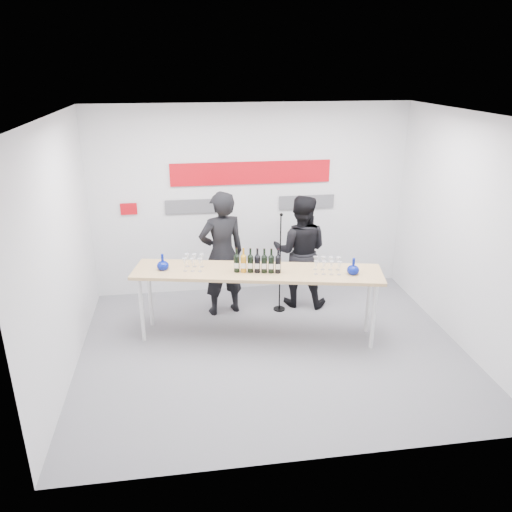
# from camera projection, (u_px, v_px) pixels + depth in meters

# --- Properties ---
(ground) EXTENTS (5.00, 5.00, 0.00)m
(ground) POSITION_uv_depth(u_px,v_px,m) (272.00, 349.00, 6.61)
(ground) COLOR slate
(ground) RESTS_ON ground
(back_wall) EXTENTS (5.00, 0.04, 3.00)m
(back_wall) POSITION_uv_depth(u_px,v_px,m) (251.00, 201.00, 7.91)
(back_wall) COLOR silver
(back_wall) RESTS_ON ground
(signage) EXTENTS (3.38, 0.02, 0.79)m
(signage) POSITION_uv_depth(u_px,v_px,m) (248.00, 182.00, 7.76)
(signage) COLOR #BC0812
(signage) RESTS_ON back_wall
(tasting_table) EXTENTS (3.34, 1.32, 0.98)m
(tasting_table) POSITION_uv_depth(u_px,v_px,m) (257.00, 276.00, 6.60)
(tasting_table) COLOR #DEBA77
(tasting_table) RESTS_ON ground
(wine_bottles) EXTENTS (0.62, 0.20, 0.33)m
(wine_bottles) POSITION_uv_depth(u_px,v_px,m) (257.00, 260.00, 6.46)
(wine_bottles) COLOR black
(wine_bottles) RESTS_ON tasting_table
(decanter_left) EXTENTS (0.16, 0.16, 0.21)m
(decanter_left) POSITION_uv_depth(u_px,v_px,m) (163.00, 262.00, 6.57)
(decanter_left) COLOR navy
(decanter_left) RESTS_ON tasting_table
(decanter_right) EXTENTS (0.16, 0.16, 0.21)m
(decanter_right) POSITION_uv_depth(u_px,v_px,m) (353.00, 266.00, 6.44)
(decanter_right) COLOR navy
(decanter_right) RESTS_ON tasting_table
(glasses_left) EXTENTS (0.29, 0.26, 0.18)m
(glasses_left) POSITION_uv_depth(u_px,v_px,m) (193.00, 263.00, 6.59)
(glasses_left) COLOR silver
(glasses_left) RESTS_ON tasting_table
(glasses_right) EXTENTS (0.39, 0.28, 0.18)m
(glasses_right) POSITION_uv_depth(u_px,v_px,m) (327.00, 266.00, 6.49)
(glasses_right) COLOR silver
(glasses_right) RESTS_ON tasting_table
(presenter_left) EXTENTS (0.78, 0.61, 1.88)m
(presenter_left) POSITION_uv_depth(u_px,v_px,m) (222.00, 254.00, 7.27)
(presenter_left) COLOR black
(presenter_left) RESTS_ON ground
(presenter_right) EXTENTS (1.01, 0.88, 1.74)m
(presenter_right) POSITION_uv_depth(u_px,v_px,m) (300.00, 251.00, 7.57)
(presenter_right) COLOR black
(presenter_right) RESTS_ON ground
(mic_stand) EXTENTS (0.18, 0.18, 1.55)m
(mic_stand) POSITION_uv_depth(u_px,v_px,m) (280.00, 281.00, 7.49)
(mic_stand) COLOR black
(mic_stand) RESTS_ON ground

